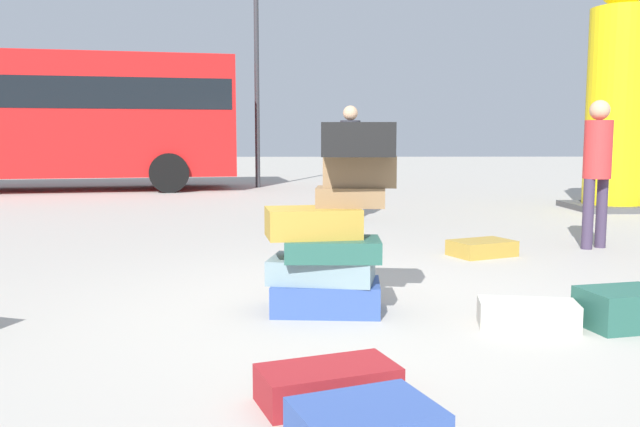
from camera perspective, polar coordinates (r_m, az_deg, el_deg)
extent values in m
plane|color=#ADA89E|center=(4.64, 3.99, -8.88)|extent=(80.00, 80.00, 0.00)
cube|color=#334F99|center=(4.73, 0.55, -7.22)|extent=(0.79, 0.55, 0.22)
cube|color=gray|center=(4.70, 0.18, -4.86)|extent=(0.80, 0.59, 0.17)
cube|color=#26594C|center=(4.59, 1.13, -3.12)|extent=(0.67, 0.44, 0.15)
cube|color=#B28C33|center=(4.64, -0.65, -0.79)|extent=(0.70, 0.51, 0.21)
cube|color=olive|center=(4.71, 2.66, 1.46)|extent=(0.51, 0.36, 0.14)
cube|color=olive|center=(4.74, 3.51, 3.70)|extent=(0.55, 0.39, 0.22)
cube|color=black|center=(4.41, 3.34, 6.42)|extent=(0.50, 0.34, 0.23)
cube|color=#26594C|center=(4.77, 24.89, -7.49)|extent=(0.60, 0.49, 0.25)
cube|color=maroon|center=(3.18, 0.70, -14.60)|extent=(0.71, 0.52, 0.17)
cube|color=beige|center=(4.57, 17.58, -8.32)|extent=(0.67, 0.39, 0.17)
cube|color=#B28C33|center=(7.14, 13.88, -2.93)|extent=(0.76, 0.65, 0.16)
cylinder|color=#3F334C|center=(8.07, 23.26, 0.03)|extent=(0.12, 0.12, 0.79)
cylinder|color=#3F334C|center=(7.90, 22.26, -0.05)|extent=(0.12, 0.12, 0.79)
cylinder|color=red|center=(7.94, 23.00, 5.14)|extent=(0.30, 0.30, 0.65)
sphere|color=tan|center=(7.94, 23.14, 8.26)|extent=(0.22, 0.22, 0.22)
cylinder|color=black|center=(9.97, 2.58, 2.00)|extent=(0.12, 0.12, 0.89)
cylinder|color=black|center=(9.75, 2.67, 1.90)|extent=(0.12, 0.12, 0.89)
cylinder|color=#26262D|center=(9.83, 2.65, 6.31)|extent=(0.30, 0.30, 0.61)
sphere|color=tan|center=(9.84, 2.66, 8.72)|extent=(0.22, 0.22, 0.22)
cylinder|color=yellow|center=(12.49, 24.42, 8.16)|extent=(1.03, 1.03, 3.43)
cube|color=#4C4C4C|center=(12.54, 24.06, 0.56)|extent=(1.44, 1.44, 0.10)
cube|color=red|center=(16.91, -22.80, 7.79)|extent=(9.10, 4.03, 2.80)
cube|color=black|center=(16.93, -22.88, 9.44)|extent=(8.93, 4.02, 0.70)
cylinder|color=black|center=(17.86, -12.79, 3.87)|extent=(0.93, 0.41, 0.90)
cylinder|color=black|center=(15.37, -12.97, 3.45)|extent=(0.93, 0.41, 0.90)
cylinder|color=#333338|center=(16.75, -5.53, 13.12)|extent=(0.12, 0.12, 6.32)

